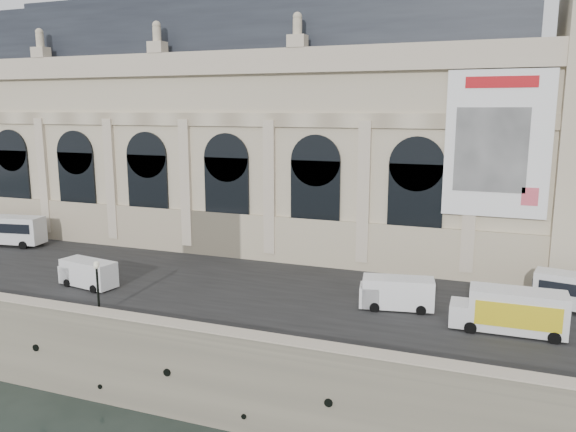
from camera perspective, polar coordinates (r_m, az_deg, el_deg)
name	(u,v)px	position (r m, az deg, el deg)	size (l,w,h in m)	color
ground	(146,413)	(45.16, -14.22, -18.84)	(260.00, 260.00, 0.00)	black
quay	(302,258)	(73.29, 1.38, -4.28)	(160.00, 70.00, 6.00)	gray
street	(229,281)	(53.83, -6.01, -6.61)	(160.00, 24.00, 0.06)	#2D2D2D
parapet	(147,326)	(42.77, -14.18, -10.75)	(160.00, 1.40, 1.21)	gray
museum	(245,129)	(69.19, -4.43, 8.83)	(69.00, 18.70, 29.10)	beige
van_b	(86,273)	(54.97, -19.82, -5.47)	(5.91, 3.04, 2.51)	white
van_c	(393,293)	(46.92, 10.64, -7.70)	(6.22, 3.24, 2.63)	white
box_truck	(510,311)	(44.48, 21.64, -8.97)	(8.06, 2.98, 3.23)	silver
lamp_left	(98,290)	(46.84, -18.76, -7.12)	(0.44, 0.44, 4.30)	black
lamp_right	(98,288)	(47.06, -18.74, -6.97)	(0.45, 0.45, 4.40)	black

